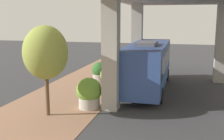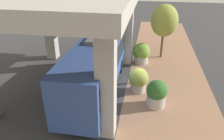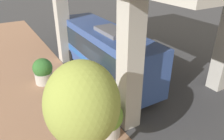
# 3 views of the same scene
# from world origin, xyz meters

# --- Properties ---
(ground_plane) EXTENTS (80.00, 80.00, 0.00)m
(ground_plane) POSITION_xyz_m (0.00, 0.00, 0.00)
(ground_plane) COLOR #38383A
(ground_plane) RESTS_ON ground
(sidewalk_strip) EXTENTS (6.00, 40.00, 0.02)m
(sidewalk_strip) POSITION_xyz_m (-3.00, 0.00, 0.01)
(sidewalk_strip) COLOR #936B51
(sidewalk_strip) RESTS_ON ground
(overpass) EXTENTS (9.40, 17.19, 7.16)m
(overpass) POSITION_xyz_m (4.00, 0.00, 6.22)
(overpass) COLOR #ADA89E
(overpass) RESTS_ON ground
(bus) EXTENTS (2.75, 10.05, 3.68)m
(bus) POSITION_xyz_m (2.01, 0.55, 1.99)
(bus) COLOR #334C8C
(bus) RESTS_ON ground
(fire_hydrant) EXTENTS (0.46, 0.22, 0.96)m
(fire_hydrant) POSITION_xyz_m (-0.66, -1.00, 0.48)
(fire_hydrant) COLOR red
(fire_hydrant) RESTS_ON ground
(planter_front) EXTENTS (1.37, 1.37, 1.75)m
(planter_front) POSITION_xyz_m (-0.85, 0.12, 0.91)
(planter_front) COLOR #ADA89E
(planter_front) RESTS_ON ground
(planter_middle) EXTENTS (1.52, 1.52, 1.86)m
(planter_middle) POSITION_xyz_m (-0.79, -4.76, 0.92)
(planter_middle) COLOR #ADA89E
(planter_middle) RESTS_ON ground
(planter_back) EXTENTS (1.29, 1.29, 1.78)m
(planter_back) POSITION_xyz_m (-2.07, 1.67, 0.89)
(planter_back) COLOR #ADA89E
(planter_back) RESTS_ON ground
(street_tree_near) EXTENTS (2.41, 2.41, 4.94)m
(street_tree_near) POSITION_xyz_m (-2.60, -6.48, 3.48)
(street_tree_near) COLOR brown
(street_tree_near) RESTS_ON ground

